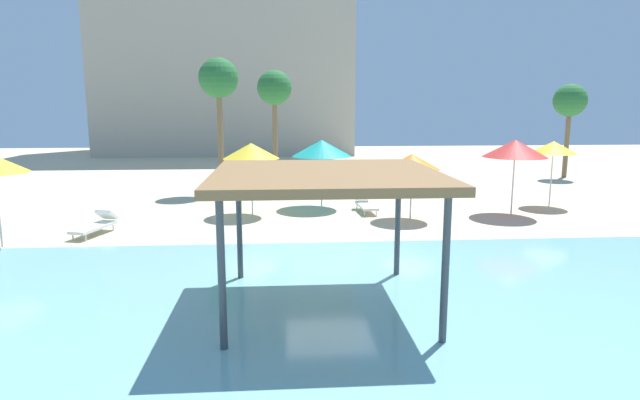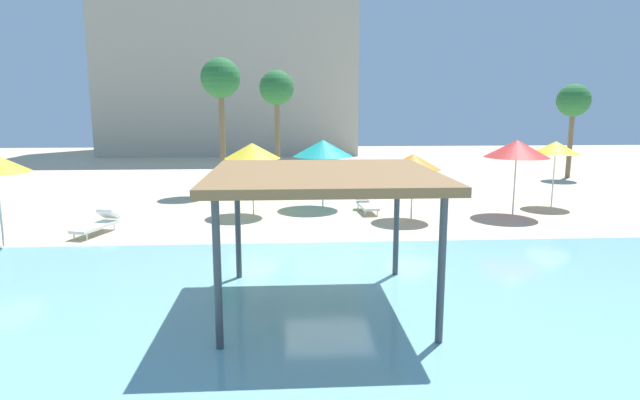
{
  "view_description": "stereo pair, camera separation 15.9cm",
  "coord_description": "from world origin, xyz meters",
  "px_view_note": "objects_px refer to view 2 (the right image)",
  "views": [
    {
      "loc": [
        -1.32,
        -14.64,
        4.31
      ],
      "look_at": [
        -0.12,
        2.0,
        1.3
      ],
      "focal_mm": 29.96,
      "sensor_mm": 36.0,
      "label": 1
    },
    {
      "loc": [
        -1.16,
        -14.65,
        4.31
      ],
      "look_at": [
        -0.12,
        2.0,
        1.3
      ],
      "focal_mm": 29.96,
      "sensor_mm": 36.0,
      "label": 2
    }
  ],
  "objects_px": {
    "beach_umbrella_yellow_4": "(556,148)",
    "lounge_chair_0": "(367,203)",
    "beach_umbrella_teal_5": "(323,148)",
    "palm_tree_0": "(573,102)",
    "lounge_chair_1": "(98,224)",
    "beach_umbrella_orange_1": "(413,162)",
    "shade_pavilion": "(323,179)",
    "beach_umbrella_yellow_0": "(252,151)",
    "palm_tree_1": "(221,81)",
    "beach_umbrella_red_2": "(517,149)",
    "palm_tree_2": "(277,90)"
  },
  "relations": [
    {
      "from": "beach_umbrella_yellow_4",
      "to": "lounge_chair_0",
      "type": "distance_m",
      "value": 8.36
    },
    {
      "from": "beach_umbrella_yellow_4",
      "to": "lounge_chair_0",
      "type": "xyz_separation_m",
      "value": [
        -8.05,
        -0.61,
        -2.17
      ]
    },
    {
      "from": "beach_umbrella_teal_5",
      "to": "palm_tree_0",
      "type": "height_order",
      "value": "palm_tree_0"
    },
    {
      "from": "beach_umbrella_teal_5",
      "to": "lounge_chair_1",
      "type": "xyz_separation_m",
      "value": [
        -7.89,
        -4.18,
        -2.17
      ]
    },
    {
      "from": "beach_umbrella_orange_1",
      "to": "shade_pavilion",
      "type": "bearing_deg",
      "value": -114.55
    },
    {
      "from": "beach_umbrella_orange_1",
      "to": "palm_tree_0",
      "type": "xyz_separation_m",
      "value": [
        11.94,
        10.9,
        2.21
      ]
    },
    {
      "from": "shade_pavilion",
      "to": "lounge_chair_0",
      "type": "relative_size",
      "value": 2.4
    },
    {
      "from": "beach_umbrella_teal_5",
      "to": "beach_umbrella_yellow_0",
      "type": "bearing_deg",
      "value": -155.46
    },
    {
      "from": "beach_umbrella_yellow_4",
      "to": "palm_tree_1",
      "type": "bearing_deg",
      "value": 162.29
    },
    {
      "from": "lounge_chair_1",
      "to": "beach_umbrella_red_2",
      "type": "bearing_deg",
      "value": 115.89
    },
    {
      "from": "beach_umbrella_teal_5",
      "to": "palm_tree_1",
      "type": "xyz_separation_m",
      "value": [
        -4.62,
        4.18,
        2.87
      ]
    },
    {
      "from": "shade_pavilion",
      "to": "beach_umbrella_teal_5",
      "type": "relative_size",
      "value": 1.63
    },
    {
      "from": "beach_umbrella_orange_1",
      "to": "palm_tree_1",
      "type": "xyz_separation_m",
      "value": [
        -7.8,
        6.79,
        3.18
      ]
    },
    {
      "from": "shade_pavilion",
      "to": "lounge_chair_0",
      "type": "height_order",
      "value": "shade_pavilion"
    },
    {
      "from": "shade_pavilion",
      "to": "beach_umbrella_teal_5",
      "type": "xyz_separation_m",
      "value": [
        0.75,
        11.22,
        -0.28
      ]
    },
    {
      "from": "lounge_chair_0",
      "to": "beach_umbrella_orange_1",
      "type": "bearing_deg",
      "value": 39.08
    },
    {
      "from": "lounge_chair_1",
      "to": "palm_tree_1",
      "type": "distance_m",
      "value": 10.29
    },
    {
      "from": "beach_umbrella_yellow_4",
      "to": "palm_tree_2",
      "type": "bearing_deg",
      "value": 145.06
    },
    {
      "from": "lounge_chair_0",
      "to": "palm_tree_0",
      "type": "xyz_separation_m",
      "value": [
        13.41,
        9.31,
        4.07
      ]
    },
    {
      "from": "shade_pavilion",
      "to": "beach_umbrella_yellow_4",
      "type": "relative_size",
      "value": 1.67
    },
    {
      "from": "beach_umbrella_yellow_4",
      "to": "beach_umbrella_teal_5",
      "type": "relative_size",
      "value": 0.98
    },
    {
      "from": "lounge_chair_0",
      "to": "palm_tree_1",
      "type": "xyz_separation_m",
      "value": [
        -6.34,
        5.21,
        5.04
      ]
    },
    {
      "from": "beach_umbrella_yellow_0",
      "to": "palm_tree_0",
      "type": "bearing_deg",
      "value": 28.09
    },
    {
      "from": "beach_umbrella_red_2",
      "to": "lounge_chair_1",
      "type": "distance_m",
      "value": 15.57
    },
    {
      "from": "shade_pavilion",
      "to": "beach_umbrella_yellow_4",
      "type": "bearing_deg",
      "value": 45.79
    },
    {
      "from": "beach_umbrella_orange_1",
      "to": "palm_tree_2",
      "type": "relative_size",
      "value": 0.4
    },
    {
      "from": "beach_umbrella_yellow_0",
      "to": "beach_umbrella_orange_1",
      "type": "distance_m",
      "value": 6.17
    },
    {
      "from": "beach_umbrella_teal_5",
      "to": "palm_tree_2",
      "type": "xyz_separation_m",
      "value": [
        -2.02,
        7.82,
        2.55
      ]
    },
    {
      "from": "beach_umbrella_red_2",
      "to": "palm_tree_0",
      "type": "relative_size",
      "value": 0.54
    },
    {
      "from": "palm_tree_0",
      "to": "palm_tree_2",
      "type": "height_order",
      "value": "palm_tree_2"
    },
    {
      "from": "beach_umbrella_yellow_4",
      "to": "lounge_chair_1",
      "type": "xyz_separation_m",
      "value": [
        -17.65,
        -3.77,
        -2.17
      ]
    },
    {
      "from": "lounge_chair_1",
      "to": "palm_tree_0",
      "type": "height_order",
      "value": "palm_tree_0"
    },
    {
      "from": "beach_umbrella_yellow_0",
      "to": "beach_umbrella_red_2",
      "type": "xyz_separation_m",
      "value": [
        10.21,
        -0.75,
        0.1
      ]
    },
    {
      "from": "beach_umbrella_yellow_4",
      "to": "lounge_chair_1",
      "type": "relative_size",
      "value": 1.39
    },
    {
      "from": "beach_umbrella_yellow_4",
      "to": "beach_umbrella_teal_5",
      "type": "bearing_deg",
      "value": 177.58
    },
    {
      "from": "beach_umbrella_teal_5",
      "to": "palm_tree_0",
      "type": "xyz_separation_m",
      "value": [
        15.12,
        8.29,
        1.9
      ]
    },
    {
      "from": "lounge_chair_1",
      "to": "beach_umbrella_yellow_4",
      "type": "bearing_deg",
      "value": 119.98
    },
    {
      "from": "beach_umbrella_yellow_0",
      "to": "palm_tree_2",
      "type": "xyz_separation_m",
      "value": [
        0.83,
        9.12,
        2.53
      ]
    },
    {
      "from": "shade_pavilion",
      "to": "beach_umbrella_orange_1",
      "type": "xyz_separation_m",
      "value": [
        3.93,
        8.61,
        -0.58
      ]
    },
    {
      "from": "beach_umbrella_orange_1",
      "to": "beach_umbrella_teal_5",
      "type": "relative_size",
      "value": 0.87
    },
    {
      "from": "shade_pavilion",
      "to": "beach_umbrella_red_2",
      "type": "distance_m",
      "value": 12.25
    },
    {
      "from": "beach_umbrella_yellow_0",
      "to": "lounge_chair_0",
      "type": "xyz_separation_m",
      "value": [
        4.56,
        0.27,
        -2.18
      ]
    },
    {
      "from": "shade_pavilion",
      "to": "palm_tree_2",
      "type": "height_order",
      "value": "palm_tree_2"
    },
    {
      "from": "shade_pavilion",
      "to": "palm_tree_2",
      "type": "xyz_separation_m",
      "value": [
        -1.27,
        19.04,
        2.27
      ]
    },
    {
      "from": "beach_umbrella_red_2",
      "to": "beach_umbrella_teal_5",
      "type": "bearing_deg",
      "value": 164.45
    },
    {
      "from": "beach_umbrella_orange_1",
      "to": "palm_tree_2",
      "type": "xyz_separation_m",
      "value": [
        -5.2,
        10.43,
        2.85
      ]
    },
    {
      "from": "beach_umbrella_red_2",
      "to": "palm_tree_1",
      "type": "height_order",
      "value": "palm_tree_1"
    },
    {
      "from": "shade_pavilion",
      "to": "beach_umbrella_red_2",
      "type": "relative_size",
      "value": 1.57
    },
    {
      "from": "palm_tree_0",
      "to": "palm_tree_2",
      "type": "relative_size",
      "value": 0.89
    },
    {
      "from": "beach_umbrella_yellow_4",
      "to": "palm_tree_1",
      "type": "relative_size",
      "value": 0.43
    }
  ]
}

